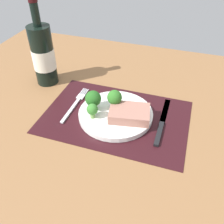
{
  "coord_description": "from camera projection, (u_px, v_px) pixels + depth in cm",
  "views": [
    {
      "loc": [
        17.5,
        -56.47,
        50.47
      ],
      "look_at": [
        -1.11,
        -0.3,
        1.9
      ],
      "focal_mm": 39.49,
      "sensor_mm": 36.0,
      "label": 1
    }
  ],
  "objects": [
    {
      "name": "steak",
      "position": [
        129.0,
        113.0,
        0.74
      ],
      "size": [
        13.3,
        10.48,
        2.95
      ],
      "primitive_type": "cube",
      "rotation": [
        0.0,
        0.0,
        0.18
      ],
      "color": "#9E6B5B",
      "rests_on": "plate"
    },
    {
      "name": "wine_bottle",
      "position": [
        43.0,
        55.0,
        0.87
      ],
      "size": [
        8.0,
        8.0,
        30.3
      ],
      "color": "black",
      "rests_on": "ground_plane"
    },
    {
      "name": "broccoli_center",
      "position": [
        115.0,
        98.0,
        0.76
      ],
      "size": [
        4.62,
        4.62,
        6.43
      ],
      "color": "#5B8942",
      "rests_on": "plate"
    },
    {
      "name": "knife",
      "position": [
        162.0,
        124.0,
        0.74
      ],
      "size": [
        1.8,
        23.0,
        0.8
      ],
      "rotation": [
        0.0,
        0.0,
        0.01
      ],
      "color": "black",
      "rests_on": "placemat"
    },
    {
      "name": "broccoli_near_fork",
      "position": [
        92.0,
        110.0,
        0.73
      ],
      "size": [
        3.4,
        3.4,
        4.82
      ],
      "color": "#6B994C",
      "rests_on": "plate"
    },
    {
      "name": "fork",
      "position": [
        75.0,
        104.0,
        0.82
      ],
      "size": [
        2.4,
        19.2,
        0.5
      ],
      "rotation": [
        0.0,
        0.0,
        -0.04
      ],
      "color": "silver",
      "rests_on": "placemat"
    },
    {
      "name": "ground_plane",
      "position": [
        116.0,
        120.0,
        0.79
      ],
      "size": [
        140.0,
        110.0,
        3.0
      ],
      "primitive_type": "cube",
      "color": "brown"
    },
    {
      "name": "broccoli_back_left",
      "position": [
        93.0,
        99.0,
        0.75
      ],
      "size": [
        5.0,
        5.0,
        6.47
      ],
      "color": "#5B8942",
      "rests_on": "plate"
    },
    {
      "name": "placemat",
      "position": [
        116.0,
        116.0,
        0.78
      ],
      "size": [
        44.88,
        30.54,
        0.3
      ],
      "primitive_type": "cube",
      "color": "black",
      "rests_on": "ground_plane"
    },
    {
      "name": "plate",
      "position": [
        116.0,
        114.0,
        0.77
      ],
      "size": [
        23.17,
        23.17,
        1.6
      ],
      "primitive_type": "cylinder",
      "color": "white",
      "rests_on": "placemat"
    }
  ]
}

